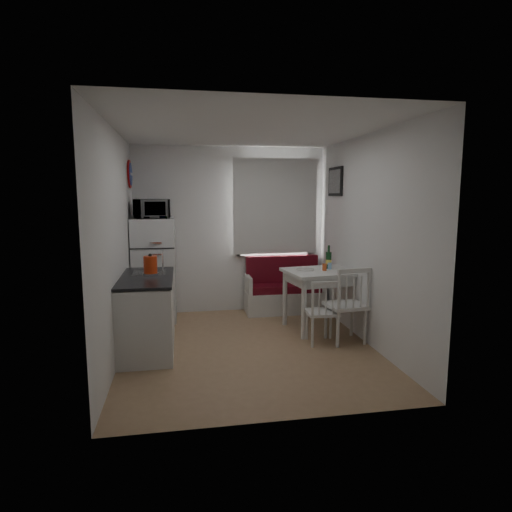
{
  "coord_description": "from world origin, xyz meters",
  "views": [
    {
      "loc": [
        -0.79,
        -4.97,
        1.86
      ],
      "look_at": [
        0.18,
        0.5,
        1.06
      ],
      "focal_mm": 30.0,
      "sensor_mm": 36.0,
      "label": 1
    }
  ],
  "objects_px": {
    "microwave": "(152,209)",
    "chair_left": "(325,305)",
    "dining_table": "(327,277)",
    "kitchen_counter": "(148,313)",
    "bench": "(284,294)",
    "fridge": "(154,270)",
    "chair_right": "(349,297)",
    "kettle": "(150,265)",
    "wine_bottle": "(329,257)"
  },
  "relations": [
    {
      "from": "microwave",
      "to": "chair_left",
      "type": "bearing_deg",
      "value": -33.93
    },
    {
      "from": "dining_table",
      "to": "chair_left",
      "type": "height_order",
      "value": "dining_table"
    },
    {
      "from": "kitchen_counter",
      "to": "bench",
      "type": "distance_m",
      "value": 2.43
    },
    {
      "from": "kitchen_counter",
      "to": "fridge",
      "type": "height_order",
      "value": "fridge"
    },
    {
      "from": "chair_right",
      "to": "kettle",
      "type": "distance_m",
      "value": 2.45
    },
    {
      "from": "chair_left",
      "to": "microwave",
      "type": "distance_m",
      "value": 2.8
    },
    {
      "from": "dining_table",
      "to": "fridge",
      "type": "height_order",
      "value": "fridge"
    },
    {
      "from": "chair_left",
      "to": "kettle",
      "type": "height_order",
      "value": "kettle"
    },
    {
      "from": "microwave",
      "to": "wine_bottle",
      "type": "height_order",
      "value": "microwave"
    },
    {
      "from": "dining_table",
      "to": "wine_bottle",
      "type": "bearing_deg",
      "value": 51.0
    },
    {
      "from": "bench",
      "to": "wine_bottle",
      "type": "distance_m",
      "value": 1.17
    },
    {
      "from": "chair_left",
      "to": "fridge",
      "type": "bearing_deg",
      "value": 148.77
    },
    {
      "from": "kitchen_counter",
      "to": "bench",
      "type": "bearing_deg",
      "value": 33.86
    },
    {
      "from": "fridge",
      "to": "wine_bottle",
      "type": "height_order",
      "value": "fridge"
    },
    {
      "from": "fridge",
      "to": "microwave",
      "type": "distance_m",
      "value": 0.9
    },
    {
      "from": "wine_bottle",
      "to": "kettle",
      "type": "bearing_deg",
      "value": -168.82
    },
    {
      "from": "kitchen_counter",
      "to": "wine_bottle",
      "type": "bearing_deg",
      "value": 12.04
    },
    {
      "from": "bench",
      "to": "wine_bottle",
      "type": "bearing_deg",
      "value": -62.45
    },
    {
      "from": "microwave",
      "to": "dining_table",
      "type": "bearing_deg",
      "value": -18.03
    },
    {
      "from": "fridge",
      "to": "microwave",
      "type": "height_order",
      "value": "microwave"
    },
    {
      "from": "bench",
      "to": "chair_right",
      "type": "height_order",
      "value": "chair_right"
    },
    {
      "from": "microwave",
      "to": "kettle",
      "type": "distance_m",
      "value": 1.31
    },
    {
      "from": "bench",
      "to": "wine_bottle",
      "type": "height_order",
      "value": "wine_bottle"
    },
    {
      "from": "kitchen_counter",
      "to": "dining_table",
      "type": "xyz_separation_m",
      "value": [
        2.39,
        0.42,
        0.28
      ]
    },
    {
      "from": "chair_right",
      "to": "fridge",
      "type": "xyz_separation_m",
      "value": [
        -2.43,
        1.49,
        0.16
      ]
    },
    {
      "from": "kitchen_counter",
      "to": "dining_table",
      "type": "relative_size",
      "value": 1.09
    },
    {
      "from": "dining_table",
      "to": "kettle",
      "type": "bearing_deg",
      "value": -179.23
    },
    {
      "from": "chair_right",
      "to": "wine_bottle",
      "type": "distance_m",
      "value": 0.86
    },
    {
      "from": "chair_right",
      "to": "kettle",
      "type": "bearing_deg",
      "value": 167.24
    },
    {
      "from": "bench",
      "to": "dining_table",
      "type": "xyz_separation_m",
      "value": [
        0.37,
        -0.93,
        0.44
      ]
    },
    {
      "from": "dining_table",
      "to": "chair_left",
      "type": "relative_size",
      "value": 2.73
    },
    {
      "from": "bench",
      "to": "kettle",
      "type": "distance_m",
      "value": 2.47
    },
    {
      "from": "chair_left",
      "to": "kettle",
      "type": "bearing_deg",
      "value": 175.98
    },
    {
      "from": "chair_right",
      "to": "dining_table",
      "type": "bearing_deg",
      "value": 89.33
    },
    {
      "from": "dining_table",
      "to": "microwave",
      "type": "distance_m",
      "value": 2.66
    },
    {
      "from": "kitchen_counter",
      "to": "dining_table",
      "type": "height_order",
      "value": "kitchen_counter"
    },
    {
      "from": "fridge",
      "to": "kettle",
      "type": "distance_m",
      "value": 1.23
    },
    {
      "from": "kitchen_counter",
      "to": "bench",
      "type": "xyz_separation_m",
      "value": [
        2.02,
        1.35,
        -0.16
      ]
    },
    {
      "from": "chair_left",
      "to": "wine_bottle",
      "type": "bearing_deg",
      "value": 71.34
    },
    {
      "from": "dining_table",
      "to": "wine_bottle",
      "type": "height_order",
      "value": "wine_bottle"
    },
    {
      "from": "fridge",
      "to": "bench",
      "type": "bearing_deg",
      "value": 3.11
    },
    {
      "from": "kettle",
      "to": "wine_bottle",
      "type": "relative_size",
      "value": 0.77
    },
    {
      "from": "kettle",
      "to": "dining_table",
      "type": "bearing_deg",
      "value": 9.09
    },
    {
      "from": "fridge",
      "to": "wine_bottle",
      "type": "bearing_deg",
      "value": -16.54
    },
    {
      "from": "dining_table",
      "to": "microwave",
      "type": "xyz_separation_m",
      "value": [
        -2.37,
        0.77,
        0.92
      ]
    },
    {
      "from": "kitchen_counter",
      "to": "fridge",
      "type": "xyz_separation_m",
      "value": [
        0.02,
        1.24,
        0.31
      ]
    },
    {
      "from": "bench",
      "to": "dining_table",
      "type": "bearing_deg",
      "value": -68.11
    },
    {
      "from": "chair_left",
      "to": "microwave",
      "type": "xyz_separation_m",
      "value": [
        -2.12,
        1.43,
        1.15
      ]
    },
    {
      "from": "bench",
      "to": "fridge",
      "type": "bearing_deg",
      "value": -176.89
    },
    {
      "from": "bench",
      "to": "dining_table",
      "type": "relative_size",
      "value": 1.02
    }
  ]
}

